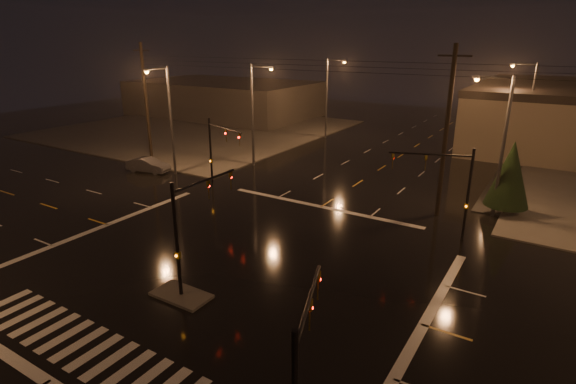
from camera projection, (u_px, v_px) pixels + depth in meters
name	position (u px, v px, depth m)	size (l,w,h in m)	color
ground	(232.00, 264.00, 25.70)	(140.00, 140.00, 0.00)	black
sidewalk_nw	(199.00, 128.00, 64.79)	(36.00, 36.00, 0.12)	#4A4742
median_island	(181.00, 295.00, 22.46)	(3.00, 1.60, 0.15)	#4A4742
crosswalk	(94.00, 352.00, 18.46)	(15.00, 2.60, 0.01)	beige
stop_bar_near	(48.00, 382.00, 16.85)	(16.00, 0.50, 0.01)	beige
stop_bar_far	(321.00, 207.00, 34.55)	(16.00, 0.50, 0.01)	beige
commercial_block	(224.00, 98.00, 76.06)	(30.00, 18.00, 5.60)	#44403C
signal_mast_median	(189.00, 221.00, 22.02)	(0.25, 4.59, 6.00)	black
signal_mast_ne	(451.00, 182.00, 27.90)	(4.84, 1.86, 6.00)	black
signal_mast_nw	(216.00, 146.00, 37.38)	(4.84, 1.86, 6.00)	black
streetlight_1	(255.00, 109.00, 43.90)	(2.77, 0.32, 10.00)	#38383A
streetlight_2	(329.00, 93.00, 56.78)	(2.77, 0.32, 10.00)	#38383A
streetlight_3	(500.00, 137.00, 31.13)	(2.77, 0.32, 10.00)	#38383A
streetlight_4	(527.00, 104.00, 47.22)	(2.77, 0.32, 10.00)	#38383A
streetlight_5	(168.00, 114.00, 40.82)	(0.32, 2.77, 10.00)	#38383A
utility_pole_0	(146.00, 102.00, 45.97)	(2.20, 0.32, 12.00)	black
utility_pole_1	(446.00, 132.00, 31.00)	(2.20, 0.32, 12.00)	black
conifer_0	(510.00, 174.00, 32.11)	(3.07, 3.07, 5.49)	black
car_crossing	(148.00, 165.00, 43.39)	(1.49, 4.27, 1.41)	#4E5055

